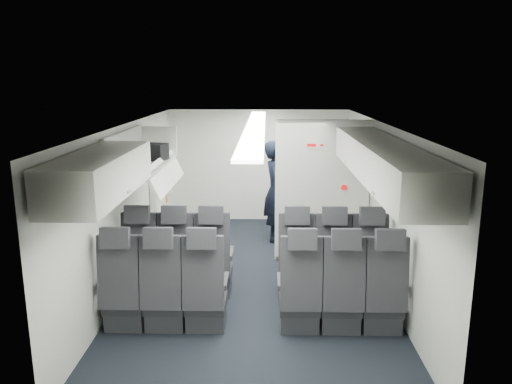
{
  "coord_description": "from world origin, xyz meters",
  "views": [
    {
      "loc": [
        0.15,
        -6.51,
        2.74
      ],
      "look_at": [
        0.0,
        0.4,
        1.15
      ],
      "focal_mm": 35.0,
      "sensor_mm": 36.0,
      "label": 1
    }
  ],
  "objects_px": {
    "seat_row_mid": "(252,296)",
    "galley_unit": "(309,175)",
    "boarding_door": "(159,187)",
    "flight_attendant": "(276,191)",
    "seat_row_front": "(254,265)",
    "carry_on_bag": "(152,152)"
  },
  "relations": [
    {
      "from": "seat_row_front",
      "to": "carry_on_bag",
      "type": "bearing_deg",
      "value": 160.05
    },
    {
      "from": "seat_row_front",
      "to": "seat_row_mid",
      "type": "height_order",
      "value": "same"
    },
    {
      "from": "seat_row_front",
      "to": "boarding_door",
      "type": "relative_size",
      "value": 1.79
    },
    {
      "from": "galley_unit",
      "to": "flight_attendant",
      "type": "distance_m",
      "value": 1.17
    },
    {
      "from": "galley_unit",
      "to": "carry_on_bag",
      "type": "distance_m",
      "value": 3.69
    },
    {
      "from": "galley_unit",
      "to": "flight_attendant",
      "type": "relative_size",
      "value": 1.1
    },
    {
      "from": "seat_row_mid",
      "to": "carry_on_bag",
      "type": "height_order",
      "value": "carry_on_bag"
    },
    {
      "from": "boarding_door",
      "to": "flight_attendant",
      "type": "distance_m",
      "value": 1.96
    },
    {
      "from": "galley_unit",
      "to": "boarding_door",
      "type": "xyz_separation_m",
      "value": [
        -2.59,
        -1.17,
        0.0
      ]
    },
    {
      "from": "carry_on_bag",
      "to": "boarding_door",
      "type": "bearing_deg",
      "value": 113.87
    },
    {
      "from": "seat_row_front",
      "to": "seat_row_mid",
      "type": "relative_size",
      "value": 1.0
    },
    {
      "from": "seat_row_front",
      "to": "galley_unit",
      "type": "relative_size",
      "value": 1.75
    },
    {
      "from": "seat_row_mid",
      "to": "flight_attendant",
      "type": "bearing_deg",
      "value": 84.49
    },
    {
      "from": "seat_row_front",
      "to": "carry_on_bag",
      "type": "xyz_separation_m",
      "value": [
        -1.36,
        0.49,
        1.38
      ]
    },
    {
      "from": "seat_row_mid",
      "to": "galley_unit",
      "type": "xyz_separation_m",
      "value": [
        0.95,
        4.15,
        0.55
      ]
    },
    {
      "from": "seat_row_front",
      "to": "boarding_door",
      "type": "bearing_deg",
      "value": 128.16
    },
    {
      "from": "flight_attendant",
      "to": "carry_on_bag",
      "type": "xyz_separation_m",
      "value": [
        -1.67,
        -1.78,
        0.92
      ]
    },
    {
      "from": "boarding_door",
      "to": "flight_attendant",
      "type": "height_order",
      "value": "boarding_door"
    },
    {
      "from": "seat_row_front",
      "to": "flight_attendant",
      "type": "bearing_deg",
      "value": 82.33
    },
    {
      "from": "boarding_door",
      "to": "flight_attendant",
      "type": "xyz_separation_m",
      "value": [
        1.95,
        0.19,
        -0.09
      ]
    },
    {
      "from": "boarding_door",
      "to": "carry_on_bag",
      "type": "relative_size",
      "value": 4.93
    },
    {
      "from": "flight_attendant",
      "to": "carry_on_bag",
      "type": "height_order",
      "value": "carry_on_bag"
    }
  ]
}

